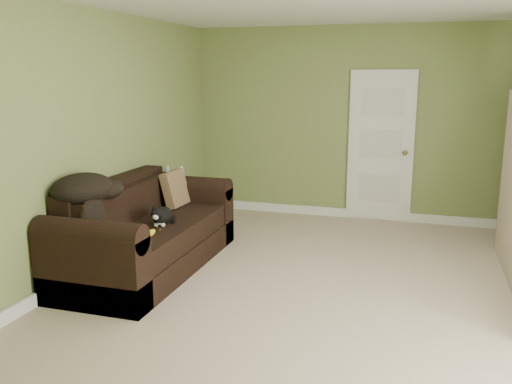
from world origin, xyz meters
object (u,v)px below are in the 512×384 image
Objects in this scene: cat at (161,216)px; sofa at (145,235)px; side_table at (178,210)px; banana at (150,233)px.

sofa is at bearing 157.07° from cat.
side_table is 4.22× the size of banana.
sofa reaches higher than side_table.
sofa is 0.32m from cat.
sofa is at bearing -81.13° from side_table.
sofa is 4.84× the size of cat.
banana is at bearing -55.93° from sofa.
sofa is 0.58m from banana.
cat is at bearing -13.87° from sofa.
banana is (0.49, -1.60, 0.19)m from side_table.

